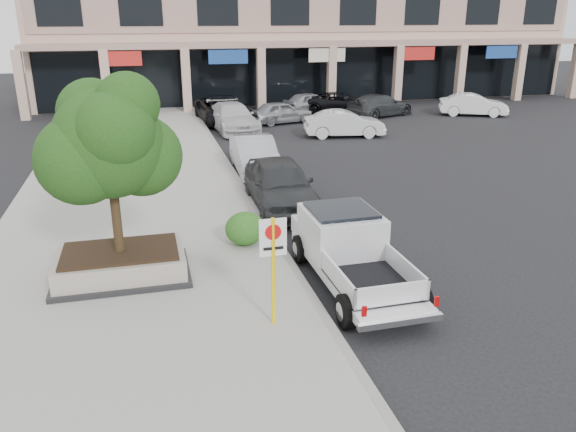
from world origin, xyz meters
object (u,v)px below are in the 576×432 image
at_px(pickup_truck, 354,254).
at_px(lot_car_e, 310,102).
at_px(curb_car_a, 280,184).
at_px(lot_car_f, 473,105).
at_px(planter, 121,264).
at_px(lot_car_d, 341,102).
at_px(lot_car_c, 380,105).
at_px(curb_car_b, 255,155).
at_px(no_parking_sign, 273,257).
at_px(planter_tree, 115,142).
at_px(lot_car_b, 344,124).
at_px(curb_car_d, 223,110).
at_px(curb_car_c, 233,118).
at_px(lot_car_a, 281,112).

distance_m(pickup_truck, lot_car_e, 25.95).
xyz_separation_m(curb_car_a, lot_car_f, (16.52, 14.95, -0.13)).
xyz_separation_m(planter, lot_car_d, (13.70, 22.77, 0.19)).
bearing_deg(lot_car_c, lot_car_f, -125.31).
xyz_separation_m(pickup_truck, curb_car_b, (-0.27, 10.70, -0.08)).
bearing_deg(pickup_truck, curb_car_a, 92.38).
relative_size(no_parking_sign, curb_car_a, 0.47).
bearing_deg(lot_car_c, planter_tree, 120.06).
distance_m(no_parking_sign, lot_car_e, 28.03).
height_order(planter, lot_car_b, lot_car_b).
relative_size(curb_car_a, curb_car_d, 0.84).
bearing_deg(curb_car_d, lot_car_b, -49.15).
height_order(curb_car_a, curb_car_d, curb_car_a).
height_order(curb_car_c, lot_car_e, curb_car_c).
height_order(curb_car_b, lot_car_b, curb_car_b).
distance_m(curb_car_d, lot_car_c, 10.13).
relative_size(curb_car_a, lot_car_a, 1.24).
height_order(curb_car_a, lot_car_e, curb_car_a).
distance_m(curb_car_c, lot_car_b, 6.29).
distance_m(pickup_truck, curb_car_a, 6.11).
distance_m(curb_car_c, lot_car_a, 3.62).
distance_m(planter_tree, no_parking_sign, 4.72).
relative_size(planter, no_parking_sign, 1.39).
xyz_separation_m(lot_car_b, lot_car_f, (10.40, 4.31, -0.00)).
distance_m(curb_car_c, lot_car_c, 10.33).
distance_m(planter, planter_tree, 2.95).
bearing_deg(curb_car_b, no_parking_sign, -97.53).
xyz_separation_m(planter_tree, curb_car_a, (4.93, 4.34, -2.59)).
bearing_deg(planter_tree, lot_car_a, 66.09).
distance_m(lot_car_e, lot_car_f, 10.65).
bearing_deg(planter, lot_car_d, 58.98).
bearing_deg(planter_tree, lot_car_b, 53.58).
bearing_deg(pickup_truck, lot_car_b, 70.32).
bearing_deg(curb_car_b, curb_car_a, -88.55).
xyz_separation_m(planter_tree, lot_car_f, (21.45, 19.28, -2.71)).
bearing_deg(lot_car_f, lot_car_b, 136.59).
xyz_separation_m(curb_car_b, lot_car_b, (6.08, 6.04, -0.05)).
bearing_deg(planter_tree, curb_car_c, 72.94).
xyz_separation_m(lot_car_a, lot_car_f, (12.73, -0.37, 0.03)).
xyz_separation_m(curb_car_a, curb_car_b, (0.04, 4.60, -0.08)).
xyz_separation_m(no_parking_sign, curb_car_b, (2.04, 12.18, -0.89)).
distance_m(planter_tree, curb_car_c, 18.98).
height_order(curb_car_a, lot_car_a, curb_car_a).
relative_size(planter, curb_car_d, 0.55).
bearing_deg(lot_car_c, curb_car_d, 66.79).
height_order(curb_car_d, lot_car_b, curb_car_d).
relative_size(curb_car_b, lot_car_b, 1.06).
bearing_deg(planter, lot_car_a, 65.93).
relative_size(planter, lot_car_f, 0.75).
bearing_deg(lot_car_e, lot_car_b, 151.81).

